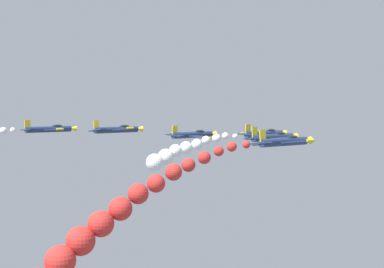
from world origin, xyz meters
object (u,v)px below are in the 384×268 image
(airplane_left_inner, at_px, (193,135))
(airplane_left_outer, at_px, (117,130))
(airplane_right_outer, at_px, (285,142))
(airplane_trailing, at_px, (49,129))
(airplane_right_inner, at_px, (274,137))
(airplane_lead, at_px, (265,134))

(airplane_left_inner, xyz_separation_m, airplane_left_outer, (-9.22, -9.84, 0.89))
(airplane_left_outer, bearing_deg, airplane_right_outer, 0.18)
(airplane_left_inner, relative_size, airplane_trailing, 1.00)
(airplane_left_inner, bearing_deg, airplane_right_outer, -18.58)
(airplane_right_inner, bearing_deg, airplane_left_inner, 179.64)
(airplane_left_outer, xyz_separation_m, airplane_trailing, (-10.15, -7.78, -0.01))
(airplane_right_outer, bearing_deg, airplane_left_inner, 161.42)
(airplane_right_inner, height_order, airplane_trailing, airplane_trailing)
(airplane_right_outer, bearing_deg, airplane_trailing, -170.72)
(airplane_lead, xyz_separation_m, airplane_trailing, (-29.56, -25.17, 0.59))
(airplane_left_inner, height_order, airplane_trailing, airplane_trailing)
(airplane_left_outer, bearing_deg, airplane_right_inner, 19.16)
(airplane_right_outer, distance_m, airplane_trailing, 48.95)
(airplane_left_inner, bearing_deg, airplane_left_outer, -133.13)
(airplane_lead, xyz_separation_m, airplane_left_inner, (-10.19, -7.55, -0.29))
(airplane_lead, height_order, airplane_left_outer, airplane_left_outer)
(airplane_lead, bearing_deg, airplane_trailing, -139.58)
(airplane_left_inner, height_order, airplane_right_inner, airplane_right_inner)
(airplane_trailing, bearing_deg, airplane_right_outer, 9.28)
(airplane_trailing, bearing_deg, airplane_left_inner, 42.29)
(airplane_left_outer, distance_m, airplane_right_outer, 38.16)
(airplane_left_outer, bearing_deg, airplane_lead, 41.86)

